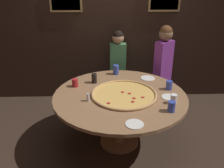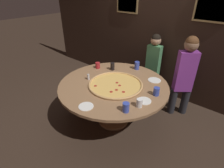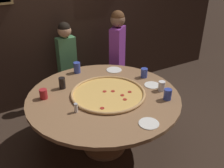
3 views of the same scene
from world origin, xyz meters
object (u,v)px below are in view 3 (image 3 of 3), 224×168
Objects in this scene: drink_cup_beside_pizza at (168,94)px; drink_cup_far_right at (43,94)px; drink_cup_centre_back at (144,73)px; diner_side_right at (117,52)px; white_plate_right_side at (152,85)px; diner_side_left at (67,59)px; condiment_shaker at (76,108)px; drink_cup_far_left at (62,83)px; drink_cup_near_left at (77,68)px; dining_table at (104,104)px; giant_pizza at (108,93)px; white_plate_beside_cup at (149,123)px; drink_cup_near_right at (162,86)px; white_plate_left_side at (114,70)px.

drink_cup_far_right is at bearing 148.78° from drink_cup_beside_pizza.
diner_side_right reaches higher than drink_cup_centre_back.
diner_side_left is at bearing 113.62° from white_plate_right_side.
condiment_shaker is (-1.00, -0.06, 0.05)m from white_plate_right_side.
drink_cup_far_left is at bearing 153.30° from white_plate_right_side.
white_plate_right_side is (0.62, -0.78, -0.07)m from drink_cup_near_left.
diner_side_left reaches higher than dining_table.
condiment_shaker is (-0.06, -0.53, -0.02)m from drink_cup_far_left.
drink_cup_centre_back reaches higher than dining_table.
condiment_shaker is 0.07× the size of diner_side_right.
white_plate_right_side is at bearing -8.52° from giant_pizza.
white_plate_beside_cup is (0.11, -0.67, 0.12)m from dining_table.
drink_cup_near_right is at bearing -32.99° from drink_cup_far_left.
condiment_shaker reaches higher than giant_pizza.
drink_cup_beside_pizza is at bearing 29.39° from white_plate_beside_cup.
drink_cup_far_right is 0.89× the size of drink_cup_beside_pizza.
white_plate_beside_cup is at bearing -84.67° from drink_cup_near_left.
drink_cup_beside_pizza is 0.65× the size of white_plate_right_side.
drink_cup_centre_back is 0.57× the size of white_plate_left_side.
drink_cup_far_right is at bearing 115.22° from condiment_shaker.
diner_side_left is at bearing 83.77° from drink_cup_near_left.
drink_cup_beside_pizza is at bearing 105.53° from diner_side_left.
drink_cup_far_left is at bearing 63.84° from diner_side_left.
condiment_shaker is (-0.94, 0.27, -0.01)m from drink_cup_beside_pizza.
diner_side_right is (0.13, 1.18, 0.01)m from drink_cup_near_right.
diner_side_left is (-0.62, 1.07, -0.07)m from drink_cup_centre_back.
drink_cup_far_left is 0.91m from diner_side_left.
drink_cup_far_left is at bearing 112.89° from white_plate_beside_cup.
white_plate_left_side is (-0.11, 0.93, -0.06)m from drink_cup_beside_pizza.
white_plate_right_side is (0.06, 0.33, -0.06)m from drink_cup_beside_pizza.
drink_cup_near_left reaches higher than white_plate_left_side.
drink_cup_centre_back is 0.08× the size of diner_side_right.
white_plate_left_side reaches higher than dining_table.
condiment_shaker is at bearing -164.49° from drink_cup_centre_back.
dining_table is 1.19× the size of diner_side_right.
drink_cup_centre_back is 0.88× the size of drink_cup_far_left.
drink_cup_centre_back is (0.65, 0.13, 0.18)m from dining_table.
drink_cup_near_right is at bearing 40.12° from white_plate_beside_cup.
white_plate_beside_cup is (-0.50, -0.58, 0.00)m from white_plate_right_side.
drink_cup_near_right is (0.62, -0.24, 0.18)m from dining_table.
drink_cup_near_left is at bearing 140.80° from drink_cup_centre_back.
giant_pizza is 1.18m from diner_side_right.
drink_cup_far_right is 0.71m from drink_cup_near_left.
dining_table is at bearing -88.40° from drink_cup_near_left.
drink_cup_near_left is at bearing 158.37° from white_plate_left_side.
white_plate_left_side is 2.11× the size of condiment_shaker.
drink_cup_far_right is at bearing 126.74° from white_plate_beside_cup.
drink_cup_far_right is at bearing -12.01° from diner_side_right.
drink_cup_far_left reaches higher than dining_table.
giant_pizza is 1.22m from diner_side_left.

